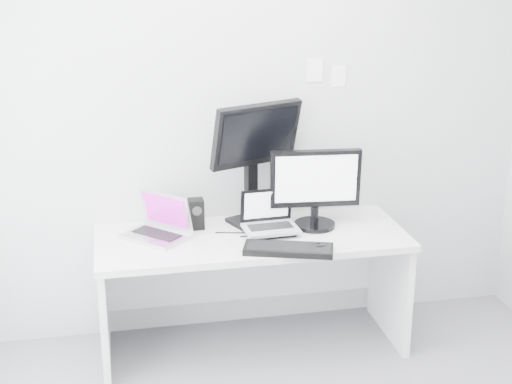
% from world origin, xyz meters
% --- Properties ---
extents(back_wall, '(3.60, 0.00, 3.60)m').
position_xyz_m(back_wall, '(0.00, 1.60, 1.35)').
color(back_wall, '#B8BABC').
rests_on(back_wall, ground).
extents(desk, '(1.80, 0.70, 0.73)m').
position_xyz_m(desk, '(0.00, 1.25, 0.36)').
color(desk, silver).
rests_on(desk, ground).
extents(macbook, '(0.44, 0.44, 0.27)m').
position_xyz_m(macbook, '(-0.55, 1.31, 0.86)').
color(macbook, '#B3B4B8').
rests_on(macbook, desk).
extents(speaker, '(0.10, 0.10, 0.18)m').
position_xyz_m(speaker, '(-0.30, 1.43, 0.82)').
color(speaker, black).
rests_on(speaker, desk).
extents(dell_laptop, '(0.33, 0.26, 0.26)m').
position_xyz_m(dell_laptop, '(0.11, 1.24, 0.86)').
color(dell_laptop, '#A1A3A8').
rests_on(dell_laptop, desk).
extents(rear_monitor, '(0.60, 0.40, 0.76)m').
position_xyz_m(rear_monitor, '(0.05, 1.46, 1.11)').
color(rear_monitor, black).
rests_on(rear_monitor, desk).
extents(samsung_monitor, '(0.55, 0.29, 0.49)m').
position_xyz_m(samsung_monitor, '(0.39, 1.31, 0.98)').
color(samsung_monitor, black).
rests_on(samsung_monitor, desk).
extents(keyboard, '(0.52, 0.31, 0.03)m').
position_xyz_m(keyboard, '(0.15, 0.97, 0.75)').
color(keyboard, black).
rests_on(keyboard, desk).
extents(mouse, '(0.14, 0.11, 0.04)m').
position_xyz_m(mouse, '(0.33, 0.95, 0.75)').
color(mouse, black).
rests_on(mouse, desk).
extents(wall_note_0, '(0.10, 0.00, 0.14)m').
position_xyz_m(wall_note_0, '(0.45, 1.59, 1.62)').
color(wall_note_0, white).
rests_on(wall_note_0, back_wall).
extents(wall_note_1, '(0.09, 0.00, 0.13)m').
position_xyz_m(wall_note_1, '(0.60, 1.59, 1.58)').
color(wall_note_1, white).
rests_on(wall_note_1, back_wall).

